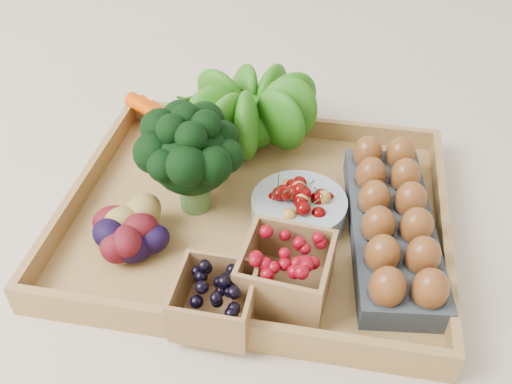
% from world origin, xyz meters
% --- Properties ---
extents(ground, '(4.00, 4.00, 0.00)m').
position_xyz_m(ground, '(0.00, 0.00, 0.00)').
color(ground, beige).
rests_on(ground, ground).
extents(tray, '(0.55, 0.45, 0.01)m').
position_xyz_m(tray, '(0.00, 0.00, 0.01)').
color(tray, '#A37C44').
rests_on(tray, ground).
extents(carrots, '(0.19, 0.13, 0.04)m').
position_xyz_m(carrots, '(-0.15, 0.13, 0.04)').
color(carrots, '#DC4200').
rests_on(carrots, tray).
extents(lettuce, '(0.15, 0.15, 0.15)m').
position_xyz_m(lettuce, '(-0.04, 0.18, 0.09)').
color(lettuce, '#1F5A0E').
rests_on(lettuce, tray).
extents(broccoli, '(0.15, 0.15, 0.12)m').
position_xyz_m(broccoli, '(-0.09, 0.00, 0.07)').
color(broccoli, black).
rests_on(broccoli, tray).
extents(cherry_bowl, '(0.14, 0.14, 0.04)m').
position_xyz_m(cherry_bowl, '(0.06, 0.00, 0.03)').
color(cherry_bowl, '#8C9EA5').
rests_on(cherry_bowl, tray).
extents(egg_carton, '(0.15, 0.33, 0.04)m').
position_xyz_m(egg_carton, '(0.20, -0.01, 0.03)').
color(egg_carton, '#323840').
rests_on(egg_carton, tray).
extents(potatoes, '(0.13, 0.13, 0.08)m').
position_xyz_m(potatoes, '(-0.16, -0.10, 0.05)').
color(potatoes, '#490B12').
rests_on(potatoes, tray).
extents(punnet_blackberry, '(0.10, 0.10, 0.07)m').
position_xyz_m(punnet_blackberry, '(-0.02, -0.19, 0.05)').
color(punnet_blackberry, black).
rests_on(punnet_blackberry, tray).
extents(punnet_raspberry, '(0.12, 0.12, 0.07)m').
position_xyz_m(punnet_raspberry, '(0.06, -0.14, 0.05)').
color(punnet_raspberry, maroon).
rests_on(punnet_raspberry, tray).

